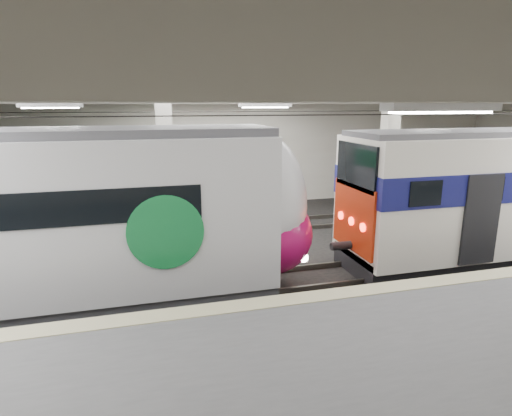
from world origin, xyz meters
name	(u,v)px	position (x,y,z in m)	size (l,w,h in m)	color
station_hall	(311,181)	(0.00, -1.74, 3.24)	(36.00, 24.00, 5.75)	black
modern_emu	(66,223)	(-5.59, 0.00, 2.18)	(13.75, 2.84, 4.44)	silver
far_train	(16,188)	(-8.00, 5.50, 2.14)	(12.88, 2.81, 4.15)	silver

